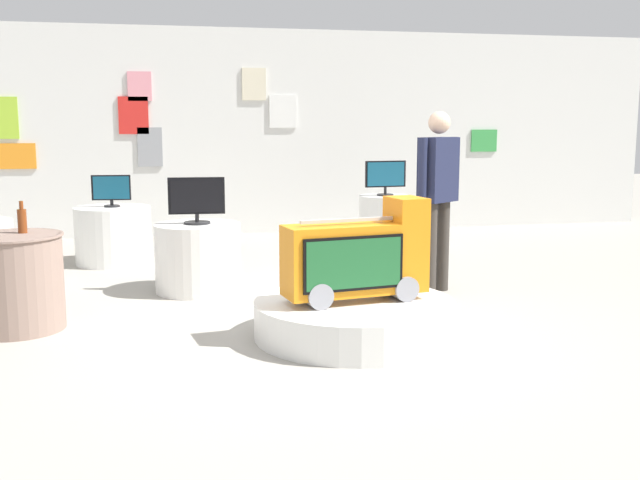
{
  "coord_description": "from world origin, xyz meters",
  "views": [
    {
      "loc": [
        -1.02,
        -5.28,
        1.54
      ],
      "look_at": [
        0.19,
        0.4,
        0.63
      ],
      "focal_mm": 41.91,
      "sensor_mm": 36.0,
      "label": 1
    }
  ],
  "objects_px": {
    "tv_on_center_rear": "(386,176)",
    "tv_on_far_right": "(197,199)",
    "bottle_on_side_table": "(22,220)",
    "display_pedestal_far_right": "(198,258)",
    "display_pedestal_left_rear": "(113,235)",
    "tv_on_left_rear": "(111,190)",
    "display_pedestal_center_rear": "(385,220)",
    "main_display_pedestal": "(355,318)",
    "side_table_round": "(15,281)",
    "shopper_browsing_near_truck": "(438,188)",
    "novelty_firetruck_tv": "(358,259)"
  },
  "relations": [
    {
      "from": "main_display_pedestal",
      "to": "tv_on_far_right",
      "type": "height_order",
      "value": "tv_on_far_right"
    },
    {
      "from": "bottle_on_side_table",
      "to": "display_pedestal_far_right",
      "type": "bearing_deg",
      "value": 35.75
    },
    {
      "from": "main_display_pedestal",
      "to": "novelty_firetruck_tv",
      "type": "xyz_separation_m",
      "value": [
        0.02,
        -0.0,
        0.44
      ]
    },
    {
      "from": "tv_on_left_rear",
      "to": "side_table_round",
      "type": "bearing_deg",
      "value": -101.9
    },
    {
      "from": "display_pedestal_center_rear",
      "to": "tv_on_center_rear",
      "type": "bearing_deg",
      "value": -94.51
    },
    {
      "from": "side_table_round",
      "to": "bottle_on_side_table",
      "type": "height_order",
      "value": "bottle_on_side_table"
    },
    {
      "from": "display_pedestal_left_rear",
      "to": "bottle_on_side_table",
      "type": "xyz_separation_m",
      "value": [
        -0.49,
        -2.57,
        0.51
      ]
    },
    {
      "from": "display_pedestal_far_right",
      "to": "novelty_firetruck_tv",
      "type": "bearing_deg",
      "value": -58.83
    },
    {
      "from": "side_table_round",
      "to": "display_pedestal_left_rear",
      "type": "bearing_deg",
      "value": 78.13
    },
    {
      "from": "tv_on_center_rear",
      "to": "tv_on_far_right",
      "type": "height_order",
      "value": "tv_on_center_rear"
    },
    {
      "from": "tv_on_far_right",
      "to": "bottle_on_side_table",
      "type": "height_order",
      "value": "tv_on_far_right"
    },
    {
      "from": "display_pedestal_center_rear",
      "to": "display_pedestal_far_right",
      "type": "bearing_deg",
      "value": -138.1
    },
    {
      "from": "display_pedestal_left_rear",
      "to": "tv_on_left_rear",
      "type": "relative_size",
      "value": 1.96
    },
    {
      "from": "display_pedestal_center_rear",
      "to": "tv_on_far_right",
      "type": "height_order",
      "value": "tv_on_far_right"
    },
    {
      "from": "display_pedestal_far_right",
      "to": "side_table_round",
      "type": "relative_size",
      "value": 1.08
    },
    {
      "from": "main_display_pedestal",
      "to": "display_pedestal_left_rear",
      "type": "distance_m",
      "value": 3.84
    },
    {
      "from": "display_pedestal_left_rear",
      "to": "tv_on_center_rear",
      "type": "distance_m",
      "value": 3.42
    },
    {
      "from": "tv_on_left_rear",
      "to": "bottle_on_side_table",
      "type": "relative_size",
      "value": 1.74
    },
    {
      "from": "side_table_round",
      "to": "tv_on_left_rear",
      "type": "bearing_deg",
      "value": 78.1
    },
    {
      "from": "display_pedestal_far_right",
      "to": "shopper_browsing_near_truck",
      "type": "height_order",
      "value": "shopper_browsing_near_truck"
    },
    {
      "from": "tv_on_left_rear",
      "to": "shopper_browsing_near_truck",
      "type": "distance_m",
      "value": 3.64
    },
    {
      "from": "bottle_on_side_table",
      "to": "main_display_pedestal",
      "type": "bearing_deg",
      "value": -18.18
    },
    {
      "from": "main_display_pedestal",
      "to": "display_pedestal_left_rear",
      "type": "height_order",
      "value": "display_pedestal_left_rear"
    },
    {
      "from": "display_pedestal_left_rear",
      "to": "tv_on_far_right",
      "type": "height_order",
      "value": "tv_on_far_right"
    },
    {
      "from": "tv_on_left_rear",
      "to": "side_table_round",
      "type": "xyz_separation_m",
      "value": [
        -0.55,
        -2.63,
        -0.45
      ]
    },
    {
      "from": "main_display_pedestal",
      "to": "side_table_round",
      "type": "distance_m",
      "value": 2.55
    },
    {
      "from": "tv_on_center_rear",
      "to": "bottle_on_side_table",
      "type": "xyz_separation_m",
      "value": [
        -3.81,
        -3.17,
        -0.05
      ]
    },
    {
      "from": "bottle_on_side_table",
      "to": "novelty_firetruck_tv",
      "type": "bearing_deg",
      "value": -18.1
    },
    {
      "from": "main_display_pedestal",
      "to": "side_table_round",
      "type": "bearing_deg",
      "value": 163.76
    },
    {
      "from": "tv_on_left_rear",
      "to": "main_display_pedestal",
      "type": "bearing_deg",
      "value": -60.61
    },
    {
      "from": "novelty_firetruck_tv",
      "to": "bottle_on_side_table",
      "type": "height_order",
      "value": "novelty_firetruck_tv"
    },
    {
      "from": "display_pedestal_far_right",
      "to": "shopper_browsing_near_truck",
      "type": "distance_m",
      "value": 2.28
    },
    {
      "from": "main_display_pedestal",
      "to": "novelty_firetruck_tv",
      "type": "distance_m",
      "value": 0.44
    },
    {
      "from": "tv_on_left_rear",
      "to": "display_pedestal_center_rear",
      "type": "distance_m",
      "value": 3.41
    },
    {
      "from": "display_pedestal_left_rear",
      "to": "side_table_round",
      "type": "distance_m",
      "value": 2.69
    },
    {
      "from": "tv_on_center_rear",
      "to": "side_table_round",
      "type": "bearing_deg",
      "value": -140.03
    },
    {
      "from": "display_pedestal_center_rear",
      "to": "display_pedestal_left_rear",
      "type": "bearing_deg",
      "value": -169.54
    },
    {
      "from": "display_pedestal_center_rear",
      "to": "bottle_on_side_table",
      "type": "relative_size",
      "value": 2.73
    },
    {
      "from": "display_pedestal_left_rear",
      "to": "tv_on_center_rear",
      "type": "bearing_deg",
      "value": 10.39
    },
    {
      "from": "tv_on_left_rear",
      "to": "display_pedestal_center_rear",
      "type": "relative_size",
      "value": 0.64
    },
    {
      "from": "main_display_pedestal",
      "to": "tv_on_left_rear",
      "type": "xyz_separation_m",
      "value": [
        -1.88,
        3.34,
        0.68
      ]
    },
    {
      "from": "display_pedestal_left_rear",
      "to": "display_pedestal_far_right",
      "type": "xyz_separation_m",
      "value": [
        0.85,
        -1.6,
        0.0
      ]
    },
    {
      "from": "main_display_pedestal",
      "to": "tv_on_left_rear",
      "type": "bearing_deg",
      "value": 119.39
    },
    {
      "from": "tv_on_far_right",
      "to": "tv_on_left_rear",
      "type": "bearing_deg",
      "value": 117.88
    },
    {
      "from": "novelty_firetruck_tv",
      "to": "tv_on_center_rear",
      "type": "distance_m",
      "value": 4.21
    },
    {
      "from": "display_pedestal_left_rear",
      "to": "side_table_round",
      "type": "xyz_separation_m",
      "value": [
        -0.55,
        -2.64,
        0.06
      ]
    },
    {
      "from": "main_display_pedestal",
      "to": "bottle_on_side_table",
      "type": "distance_m",
      "value": 2.59
    },
    {
      "from": "tv_on_center_rear",
      "to": "side_table_round",
      "type": "height_order",
      "value": "tv_on_center_rear"
    },
    {
      "from": "display_pedestal_far_right",
      "to": "tv_on_far_right",
      "type": "height_order",
      "value": "tv_on_far_right"
    },
    {
      "from": "display_pedestal_left_rear",
      "to": "display_pedestal_center_rear",
      "type": "bearing_deg",
      "value": 10.46
    }
  ]
}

